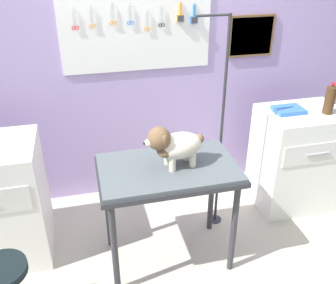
% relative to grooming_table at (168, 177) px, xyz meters
% --- Properties ---
extents(rear_wall_panel, '(4.00, 0.11, 2.30)m').
position_rel_grooming_table_xyz_m(rear_wall_panel, '(0.02, 0.99, 0.44)').
color(rear_wall_panel, '#A68FC6').
rests_on(rear_wall_panel, ground).
extents(grooming_table, '(0.95, 0.58, 0.81)m').
position_rel_grooming_table_xyz_m(grooming_table, '(0.00, 0.00, 0.00)').
color(grooming_table, '#2D2D33').
rests_on(grooming_table, ground).
extents(grooming_arm, '(0.30, 0.11, 1.73)m').
position_rel_grooming_table_xyz_m(grooming_arm, '(0.49, 0.31, 0.09)').
color(grooming_arm, '#2D2D33').
rests_on(grooming_arm, ground).
extents(dog, '(0.42, 0.24, 0.31)m').
position_rel_grooming_table_xyz_m(dog, '(0.04, -0.01, 0.26)').
color(dog, beige).
rests_on(dog, grooming_table).
extents(cabinet_right, '(0.68, 0.54, 0.90)m').
position_rel_grooming_table_xyz_m(cabinet_right, '(1.27, 0.42, -0.27)').
color(cabinet_right, silver).
rests_on(cabinet_right, ground).
extents(stool, '(0.30, 0.30, 0.53)m').
position_rel_grooming_table_xyz_m(stool, '(-1.07, -0.38, -0.30)').
color(stool, '#9E9EA3').
rests_on(stool, ground).
extents(soda_bottle, '(0.08, 0.08, 0.26)m').
position_rel_grooming_table_xyz_m(soda_bottle, '(1.42, 0.34, 0.30)').
color(soda_bottle, '#412914').
rests_on(soda_bottle, cabinet_right).
extents(supply_tray, '(0.24, 0.18, 0.04)m').
position_rel_grooming_table_xyz_m(supply_tray, '(1.13, 0.44, 0.20)').
color(supply_tray, blue).
rests_on(supply_tray, cabinet_right).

